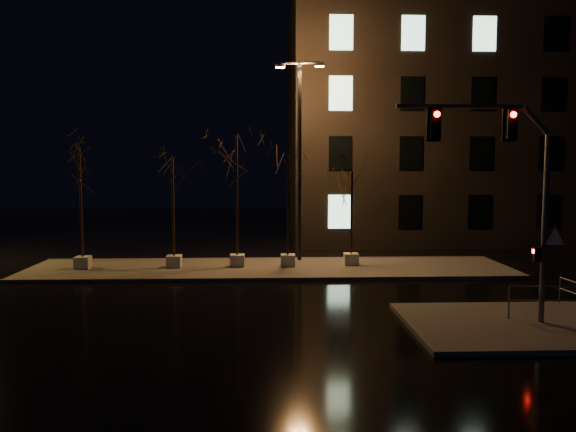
{
  "coord_description": "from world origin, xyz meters",
  "views": [
    {
      "loc": [
        -0.16,
        -19.46,
        4.76
      ],
      "look_at": [
        0.7,
        2.62,
        2.8
      ],
      "focal_mm": 35.0,
      "sensor_mm": 36.0,
      "label": 1
    }
  ],
  "objects": [
    {
      "name": "tree_0",
      "position": [
        -8.46,
        5.94,
        4.41
      ],
      "size": [
        1.8,
        1.8,
        5.61
      ],
      "color": "beige",
      "rests_on": "median"
    },
    {
      "name": "building",
      "position": [
        14.0,
        18.0,
        7.5
      ],
      "size": [
        25.0,
        12.0,
        15.0
      ],
      "primitive_type": "cube",
      "color": "black",
      "rests_on": "ground"
    },
    {
      "name": "sidewalk_corner",
      "position": [
        7.5,
        -3.5,
        0.07
      ],
      "size": [
        7.0,
        5.0,
        0.15
      ],
      "primitive_type": "cube",
      "color": "#4D4B45",
      "rests_on": "ground"
    },
    {
      "name": "median",
      "position": [
        0.0,
        6.0,
        0.07
      ],
      "size": [
        22.0,
        5.0,
        0.15
      ],
      "primitive_type": "cube",
      "color": "#4D4B45",
      "rests_on": "ground"
    },
    {
      "name": "tree_4",
      "position": [
        3.81,
        6.39,
        3.55
      ],
      "size": [
        1.8,
        1.8,
        4.48
      ],
      "color": "beige",
      "rests_on": "median"
    },
    {
      "name": "traffic_signal_mast",
      "position": [
        6.96,
        -3.46,
        4.34
      ],
      "size": [
        5.22,
        0.24,
        6.37
      ],
      "rotation": [
        0.0,
        0.0,
        0.02
      ],
      "color": "slate",
      "rests_on": "sidewalk_corner"
    },
    {
      "name": "streetlight_main",
      "position": [
        1.47,
        7.87,
        5.68
      ],
      "size": [
        2.39,
        0.69,
        9.59
      ],
      "rotation": [
        0.0,
        0.0,
        -0.18
      ],
      "color": "black",
      "rests_on": "median"
    },
    {
      "name": "guard_rail_a",
      "position": [
        8.34,
        -3.24,
        0.83
      ],
      "size": [
        2.41,
        0.35,
        1.05
      ],
      "rotation": [
        0.0,
        0.0,
        -0.12
      ],
      "color": "slate",
      "rests_on": "sidewalk_corner"
    },
    {
      "name": "tree_1",
      "position": [
        -4.38,
        6.08,
        4.0
      ],
      "size": [
        1.8,
        1.8,
        5.07
      ],
      "color": "beige",
      "rests_on": "median"
    },
    {
      "name": "tree_2",
      "position": [
        -1.5,
        6.2,
        4.84
      ],
      "size": [
        1.8,
        1.8,
        6.18
      ],
      "color": "beige",
      "rests_on": "median"
    },
    {
      "name": "ground",
      "position": [
        0.0,
        0.0,
        0.0
      ],
      "size": [
        90.0,
        90.0,
        0.0
      ],
      "primitive_type": "plane",
      "color": "black",
      "rests_on": "ground"
    },
    {
      "name": "tree_3",
      "position": [
        0.83,
        6.15,
        4.01
      ],
      "size": [
        1.8,
        1.8,
        5.09
      ],
      "color": "beige",
      "rests_on": "median"
    }
  ]
}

